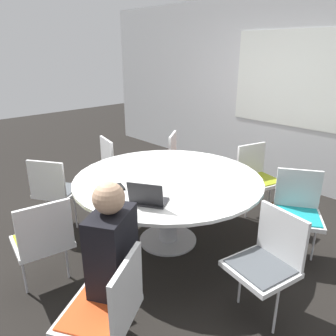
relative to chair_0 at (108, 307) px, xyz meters
name	(u,v)px	position (x,y,z in m)	size (l,w,h in m)	color
ground_plane	(168,240)	(-0.87, 1.31, -0.51)	(16.00, 16.00, 0.00)	black
wall_back	(292,93)	(-0.87, 3.71, 0.84)	(8.00, 0.07, 2.70)	silver
conference_table	(168,188)	(-0.87, 1.31, 0.10)	(1.89, 1.89, 0.73)	#B7B7BC
chair_0	(108,307)	(0.00, 0.00, 0.00)	(0.59, 0.59, 0.86)	silver
chair_1	(268,258)	(0.39, 1.13, 0.00)	(0.51, 0.50, 0.86)	silver
chair_2	(298,208)	(0.16, 2.05, 0.00)	(0.60, 0.59, 0.86)	silver
chair_3	(257,174)	(-0.60, 2.55, 0.00)	(0.52, 0.53, 0.86)	silver
chair_4	(182,158)	(-1.65, 2.30, 0.00)	(0.60, 0.60, 0.86)	silver
chair_5	(117,163)	(-2.12, 1.54, 0.00)	(0.53, 0.51, 0.86)	silver
chair_6	(55,188)	(-1.90, 0.57, 0.00)	(0.60, 0.59, 0.86)	silver
chair_7	(43,237)	(-1.00, 0.04, 0.00)	(0.48, 0.50, 0.86)	silver
person_0	(110,254)	(-0.20, 0.16, 0.19)	(0.37, 0.42, 1.21)	black
laptop	(148,198)	(-0.54, 0.77, 0.27)	(0.37, 0.35, 0.21)	#232326
spiral_notebook	(112,188)	(-1.01, 0.73, 0.23)	(0.21, 0.25, 0.02)	black
handbag	(284,219)	(-0.12, 2.41, -0.37)	(0.36, 0.16, 0.28)	#513319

